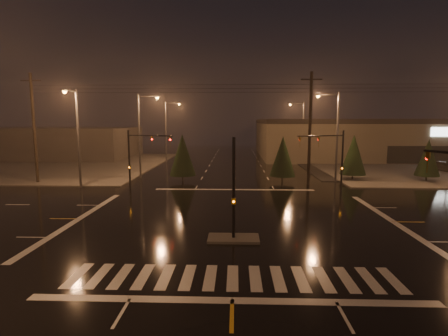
# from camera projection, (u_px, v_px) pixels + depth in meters

# --- Properties ---
(ground) EXTENTS (140.00, 140.00, 0.00)m
(ground) POSITION_uv_depth(u_px,v_px,m) (234.00, 220.00, 24.40)
(ground) COLOR black
(ground) RESTS_ON ground
(sidewalk_ne) EXTENTS (36.00, 36.00, 0.12)m
(sidewalk_ne) POSITION_uv_depth(u_px,v_px,m) (432.00, 166.00, 53.09)
(sidewalk_ne) COLOR #4B4843
(sidewalk_ne) RESTS_ON ground
(sidewalk_nw) EXTENTS (36.00, 36.00, 0.12)m
(sidewalk_nw) POSITION_uv_depth(u_px,v_px,m) (45.00, 164.00, 55.11)
(sidewalk_nw) COLOR #4B4843
(sidewalk_nw) RESTS_ON ground
(median_island) EXTENTS (3.00, 1.60, 0.15)m
(median_island) POSITION_uv_depth(u_px,v_px,m) (233.00, 238.00, 20.43)
(median_island) COLOR #4B4843
(median_island) RESTS_ON ground
(crosswalk) EXTENTS (15.00, 2.60, 0.01)m
(crosswalk) POSITION_uv_depth(u_px,v_px,m) (233.00, 278.00, 15.48)
(crosswalk) COLOR beige
(crosswalk) RESTS_ON ground
(stop_bar_near) EXTENTS (16.00, 0.50, 0.01)m
(stop_bar_near) POSITION_uv_depth(u_px,v_px,m) (232.00, 301.00, 13.50)
(stop_bar_near) COLOR beige
(stop_bar_near) RESTS_ON ground
(stop_bar_far) EXTENTS (16.00, 0.50, 0.01)m
(stop_bar_far) POSITION_uv_depth(u_px,v_px,m) (235.00, 190.00, 35.29)
(stop_bar_far) COLOR beige
(stop_bar_far) RESTS_ON ground
(retail_building) EXTENTS (60.20, 28.30, 7.20)m
(retail_building) POSITION_uv_depth(u_px,v_px,m) (414.00, 137.00, 68.25)
(retail_building) COLOR #675E49
(retail_building) RESTS_ON ground
(commercial_block) EXTENTS (30.00, 18.00, 5.60)m
(commercial_block) POSITION_uv_depth(u_px,v_px,m) (53.00, 142.00, 66.80)
(commercial_block) COLOR #3D3936
(commercial_block) RESTS_ON ground
(signal_mast_median) EXTENTS (0.25, 4.59, 6.00)m
(signal_mast_median) POSITION_uv_depth(u_px,v_px,m) (234.00, 174.00, 20.85)
(signal_mast_median) COLOR black
(signal_mast_median) RESTS_ON ground
(signal_mast_ne) EXTENTS (4.84, 1.86, 6.00)m
(signal_mast_ne) POSITION_uv_depth(u_px,v_px,m) (333.00, 153.00, 33.61)
(signal_mast_ne) COLOR black
(signal_mast_ne) RESTS_ON ground
(signal_mast_nw) EXTENTS (4.84, 1.86, 6.00)m
(signal_mast_nw) POSITION_uv_depth(u_px,v_px,m) (138.00, 153.00, 34.25)
(signal_mast_nw) COLOR black
(signal_mast_nw) RESTS_ON ground
(streetlight_1) EXTENTS (2.77, 0.32, 10.00)m
(streetlight_1) POSITION_uv_depth(u_px,v_px,m) (142.00, 130.00, 41.82)
(streetlight_1) COLOR #38383A
(streetlight_1) RESTS_ON ground
(streetlight_2) EXTENTS (2.77, 0.32, 10.00)m
(streetlight_2) POSITION_uv_depth(u_px,v_px,m) (168.00, 128.00, 57.67)
(streetlight_2) COLOR #38383A
(streetlight_2) RESTS_ON ground
(streetlight_3) EXTENTS (2.77, 0.32, 10.00)m
(streetlight_3) POSITION_uv_depth(u_px,v_px,m) (335.00, 131.00, 39.09)
(streetlight_3) COLOR #38383A
(streetlight_3) RESTS_ON ground
(streetlight_4) EXTENTS (2.77, 0.32, 10.00)m
(streetlight_4) POSITION_uv_depth(u_px,v_px,m) (301.00, 127.00, 58.89)
(streetlight_4) COLOR #38383A
(streetlight_4) RESTS_ON ground
(streetlight_5) EXTENTS (0.32, 2.77, 10.00)m
(streetlight_5) POSITION_uv_depth(u_px,v_px,m) (76.00, 132.00, 35.23)
(streetlight_5) COLOR #38383A
(streetlight_5) RESTS_ON ground
(utility_pole_0) EXTENTS (2.20, 0.32, 12.00)m
(utility_pole_0) POSITION_uv_depth(u_px,v_px,m) (34.00, 128.00, 38.18)
(utility_pole_0) COLOR black
(utility_pole_0) RESTS_ON ground
(utility_pole_1) EXTENTS (2.20, 0.32, 12.00)m
(utility_pole_1) POSITION_uv_depth(u_px,v_px,m) (310.00, 128.00, 37.17)
(utility_pole_1) COLOR black
(utility_pole_1) RESTS_ON ground
(conifer_0) EXTENTS (2.96, 2.96, 5.32)m
(conifer_0) POSITION_uv_depth(u_px,v_px,m) (353.00, 155.00, 40.53)
(conifer_0) COLOR black
(conifer_0) RESTS_ON ground
(conifer_1) EXTENTS (2.67, 2.67, 4.87)m
(conifer_1) POSITION_uv_depth(u_px,v_px,m) (428.00, 157.00, 39.52)
(conifer_1) COLOR black
(conifer_1) RESTS_ON ground
(conifer_3) EXTENTS (3.02, 3.02, 5.42)m
(conifer_3) POSITION_uv_depth(u_px,v_px,m) (182.00, 155.00, 39.80)
(conifer_3) COLOR black
(conifer_3) RESTS_ON ground
(conifer_4) EXTENTS (2.90, 2.90, 5.23)m
(conifer_4) POSITION_uv_depth(u_px,v_px,m) (283.00, 156.00, 39.32)
(conifer_4) COLOR black
(conifer_4) RESTS_ON ground
(car_parked) EXTENTS (3.06, 4.72, 1.49)m
(car_parked) POSITION_uv_depth(u_px,v_px,m) (445.00, 166.00, 47.53)
(car_parked) COLOR black
(car_parked) RESTS_ON ground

